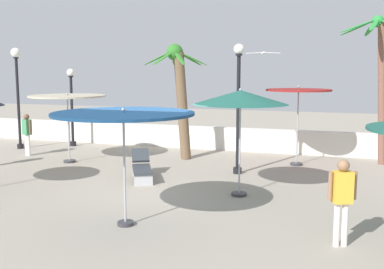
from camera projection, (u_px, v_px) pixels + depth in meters
The scene contains 15 objects.
ground_plane at pixel (155, 204), 11.86m from camera, with size 56.00×56.00×0.00m, color #9E9384.
boundary_wall at pixel (234, 139), 19.71m from camera, with size 25.20×0.30×0.97m, color silver.
patio_umbrella_0 at pixel (123, 116), 9.94m from camera, with size 3.05×3.05×2.59m.
patio_umbrella_2 at pixel (240, 98), 12.31m from camera, with size 2.54×2.54×2.91m.
patio_umbrella_3 at pixel (67, 99), 16.91m from camera, with size 2.75×2.75×2.55m.
patio_umbrella_5 at pixel (298, 94), 16.38m from camera, with size 2.28×2.28×2.84m.
palm_tree_0 at pixel (380, 69), 16.51m from camera, with size 2.77×2.87×5.28m.
palm_tree_1 at pixel (180, 88), 17.63m from camera, with size 2.47×2.39×4.35m.
lamp_post_0 at pixel (17, 83), 19.86m from camera, with size 0.42×0.42×4.30m.
lamp_post_1 at pixel (72, 101), 20.67m from camera, with size 0.34×0.34×3.43m.
lamp_post_2 at pixel (238, 98), 15.04m from camera, with size 0.35×0.35×4.20m.
lounge_chair_0 at pixel (142, 166), 14.56m from camera, with size 1.36×1.90×0.82m.
guest_1 at pixel (342, 194), 8.91m from camera, with size 0.52×0.36×1.71m.
guest_3 at pixel (27, 130), 18.45m from camera, with size 0.52×0.36×1.66m.
seagull_0 at pixel (263, 53), 17.51m from camera, with size 1.30×0.38×0.14m.
Camera 1 is at (4.58, -10.60, 3.39)m, focal length 43.75 mm.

